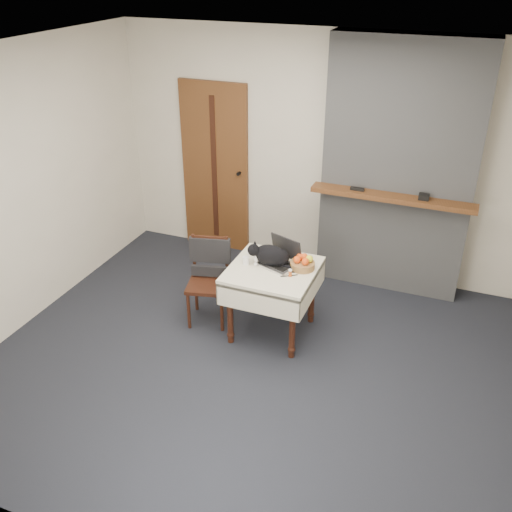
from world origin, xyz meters
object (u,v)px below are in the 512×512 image
at_px(fruit_basket, 303,263).
at_px(side_table, 273,279).
at_px(cream_jar, 246,260).
at_px(cat, 271,256).
at_px(door, 215,169).
at_px(laptop, 281,258).
at_px(chair, 209,268).
at_px(pill_bottle, 290,273).

bearing_deg(fruit_basket, side_table, -157.68).
height_order(side_table, cream_jar, cream_jar).
bearing_deg(fruit_basket, cat, -170.68).
relative_size(cat, fruit_basket, 2.11).
bearing_deg(cat, door, 114.96).
xyz_separation_m(door, laptop, (1.29, -1.35, -0.24)).
bearing_deg(chair, laptop, -8.35).
relative_size(door, side_table, 2.56).
xyz_separation_m(cat, cream_jar, (-0.22, -0.07, -0.06)).
bearing_deg(door, cream_jar, -55.89).
height_order(door, side_table, door).
bearing_deg(laptop, cream_jar, -137.61).
relative_size(laptop, cream_jar, 5.72).
xyz_separation_m(laptop, cat, (-0.07, -0.05, 0.03)).
relative_size(side_table, laptop, 1.90).
distance_m(laptop, chair, 0.74).
distance_m(door, cat, 1.87).
distance_m(cream_jar, fruit_basket, 0.52).
height_order(fruit_basket, chair, chair).
relative_size(laptop, fruit_basket, 1.82).
relative_size(cat, cream_jar, 6.60).
bearing_deg(laptop, chair, -154.62).
distance_m(door, chair, 1.60).
height_order(laptop, cat, laptop).
bearing_deg(laptop, fruit_basket, 18.45).
relative_size(laptop, cat, 0.87).
bearing_deg(chair, cream_jar, -21.48).
bearing_deg(door, side_table, -49.23).
bearing_deg(fruit_basket, door, 138.06).
distance_m(pill_bottle, chair, 0.89).
bearing_deg(side_table, chair, 176.72).
relative_size(cream_jar, fruit_basket, 0.32).
bearing_deg(chair, side_table, -17.26).
xyz_separation_m(side_table, laptop, (0.04, 0.11, 0.17)).
bearing_deg(door, chair, -67.50).
bearing_deg(cream_jar, chair, 172.50).
bearing_deg(laptop, side_table, -89.31).
xyz_separation_m(cream_jar, pill_bottle, (0.45, -0.06, -0.00)).
bearing_deg(laptop, cat, -125.11).
xyz_separation_m(cat, pill_bottle, (0.23, -0.13, -0.06)).
relative_size(laptop, chair, 0.48).
bearing_deg(cat, chair, 165.51).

